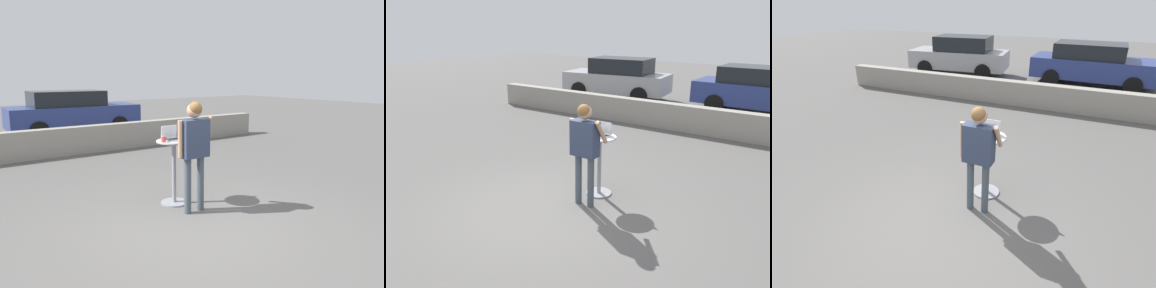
# 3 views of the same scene
# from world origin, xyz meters

# --- Properties ---
(ground_plane) EXTENTS (50.00, 50.00, 0.00)m
(ground_plane) POSITION_xyz_m (0.00, 0.00, 0.00)
(ground_plane) COLOR #5B5956
(pavement_kerb) EXTENTS (13.49, 0.35, 0.75)m
(pavement_kerb) POSITION_xyz_m (0.00, 6.05, 0.37)
(pavement_kerb) COLOR gray
(pavement_kerb) RESTS_ON ground_plane
(cafe_table) EXTENTS (0.58, 0.58, 1.07)m
(cafe_table) POSITION_xyz_m (0.37, 1.14, 0.63)
(cafe_table) COLOR gray
(cafe_table) RESTS_ON ground_plane
(laptop) EXTENTS (0.30, 0.27, 0.23)m
(laptop) POSITION_xyz_m (0.37, 1.19, 1.12)
(laptop) COLOR silver
(laptop) RESTS_ON cafe_table
(coffee_mug) EXTENTS (0.11, 0.08, 0.09)m
(coffee_mug) POSITION_xyz_m (0.16, 1.10, 1.12)
(coffee_mug) COLOR #C14C42
(coffee_mug) RESTS_ON cafe_table
(standing_person) EXTENTS (0.59, 0.38, 1.73)m
(standing_person) POSITION_xyz_m (0.41, 0.62, 1.12)
(standing_person) COLOR #424C56
(standing_person) RESTS_ON ground_plane
(parked_car_further_down) EXTENTS (4.58, 1.97, 1.56)m
(parked_car_further_down) POSITION_xyz_m (1.52, 9.63, 0.80)
(parked_car_further_down) COLOR navy
(parked_car_further_down) RESTS_ON ground_plane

